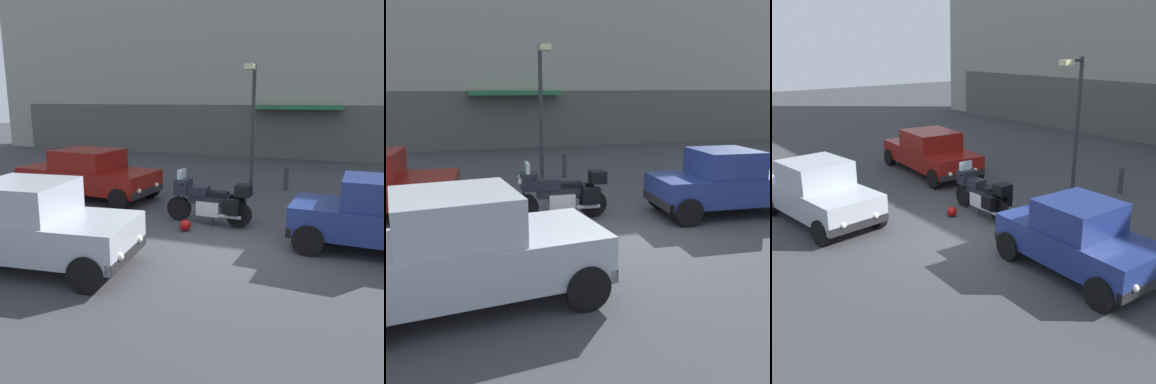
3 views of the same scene
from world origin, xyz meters
TOP-DOWN VIEW (x-y plane):
  - ground_plane at (0.00, 0.00)m, footprint 80.00×80.00m
  - building_facade_rear at (-0.00, 15.15)m, footprint 37.60×3.40m
  - motorcycle at (-0.87, 1.53)m, footprint 2.26×0.78m
  - helmet at (-1.25, 0.77)m, footprint 0.28×0.28m
  - car_hatchback_near at (-3.19, -2.17)m, footprint 4.00×2.15m
  - car_sedan_far at (-5.37, 2.91)m, footprint 4.70×2.35m
  - car_compact_side at (2.94, 0.83)m, footprint 3.54×1.88m
  - streetlamp_curbside at (-0.55, 4.94)m, footprint 0.28×0.94m
  - bollard_curbside at (0.46, 6.21)m, footprint 0.16×0.16m

SIDE VIEW (x-z plane):
  - ground_plane at x=0.00m, z-range 0.00..0.00m
  - helmet at x=-1.25m, z-range 0.00..0.28m
  - bollard_curbside at x=0.46m, z-range 0.03..0.90m
  - motorcycle at x=-0.87m, z-range -0.06..1.30m
  - car_compact_side at x=2.94m, z-range -0.01..1.55m
  - car_sedan_far at x=-5.37m, z-range 0.00..1.56m
  - car_hatchback_near at x=-3.19m, z-range -0.01..1.63m
  - streetlamp_curbside at x=-0.55m, z-range 0.50..4.70m
  - building_facade_rear at x=0.00m, z-range -0.05..12.91m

